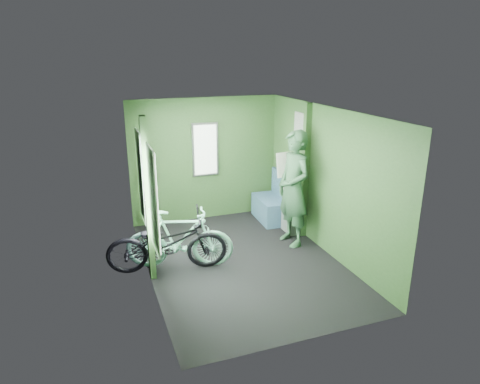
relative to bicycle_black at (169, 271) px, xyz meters
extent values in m
plane|color=black|center=(1.12, -0.10, 0.00)|extent=(4.00, 4.00, 0.00)
cube|color=silver|center=(1.12, -0.10, 2.30)|extent=(2.80, 4.00, 0.02)
cube|color=#2E5025|center=(1.12, 1.90, 1.15)|extent=(2.80, 0.02, 2.30)
cube|color=#2E5025|center=(1.12, -2.10, 1.15)|extent=(2.80, 0.02, 2.30)
cube|color=#2E5025|center=(-0.28, -0.10, 1.15)|extent=(0.02, 4.00, 2.30)
cube|color=#2E5025|center=(2.52, -0.10, 1.15)|extent=(0.02, 4.00, 2.30)
cube|color=#2E5025|center=(-0.24, -0.10, 1.15)|extent=(0.08, 0.12, 2.30)
cube|color=silver|center=(-0.24, -0.65, 1.35)|extent=(0.02, 0.56, 1.34)
cube|color=silver|center=(-0.24, 0.45, 1.35)|extent=(0.02, 0.56, 1.34)
cube|color=white|center=(-0.23, -0.65, 1.88)|extent=(0.00, 0.12, 0.12)
cube|color=white|center=(-0.23, 0.45, 1.88)|extent=(0.00, 0.12, 0.12)
cylinder|color=silver|center=(-0.17, -0.10, 1.10)|extent=(0.03, 0.40, 0.03)
cube|color=#2E5025|center=(2.47, 0.50, 1.15)|extent=(0.10, 0.10, 2.30)
cube|color=white|center=(2.50, 0.80, 1.85)|extent=(0.02, 0.40, 0.50)
cube|color=silver|center=(1.12, 1.86, 1.35)|extent=(0.50, 0.02, 1.00)
imported|color=black|center=(0.00, 0.00, 0.00)|extent=(1.83, 1.01, 0.99)
imported|color=#91E9CA|center=(0.19, 0.04, 0.00)|extent=(1.67, 0.99, 0.99)
imported|color=#2D5336|center=(2.15, 0.27, 0.96)|extent=(0.54, 0.75, 1.91)
cube|color=silver|center=(2.11, 0.57, 1.29)|extent=(0.29, 0.12, 0.41)
cube|color=slate|center=(2.38, 0.70, 0.46)|extent=(0.27, 0.38, 0.93)
cube|color=#2A4359|center=(2.24, 1.35, 0.22)|extent=(0.52, 0.89, 0.44)
cube|color=#2A4359|center=(2.45, 1.35, 0.68)|extent=(0.10, 0.88, 0.49)
camera|label=1|loc=(-0.94, -5.63, 3.06)|focal=32.00mm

